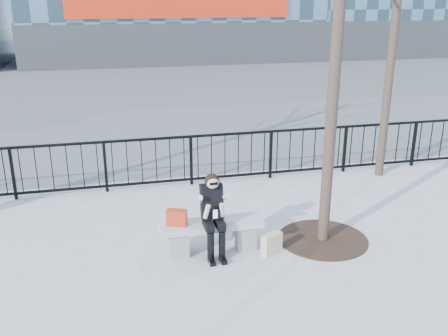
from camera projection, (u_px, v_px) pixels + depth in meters
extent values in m
plane|color=gray|center=(212.00, 249.00, 8.10)|extent=(120.00, 120.00, 0.00)
cube|color=#474747|center=(140.00, 89.00, 21.88)|extent=(60.00, 23.00, 0.01)
cube|color=black|center=(181.00, 137.00, 10.50)|extent=(14.00, 0.05, 0.05)
cube|color=black|center=(182.00, 180.00, 10.82)|extent=(14.00, 0.05, 0.05)
cube|color=#2D2D30|center=(182.00, 45.00, 28.54)|extent=(18.00, 0.08, 2.40)
cube|color=#AC1E0B|center=(181.00, 9.00, 27.83)|extent=(12.60, 0.12, 1.00)
cube|color=#2D2D30|center=(441.00, 39.00, 32.30)|extent=(16.00, 0.08, 2.40)
cylinder|color=black|center=(339.00, 7.00, 7.20)|extent=(0.18, 0.18, 7.50)
cylinder|color=black|center=(396.00, 16.00, 10.33)|extent=(0.18, 0.18, 7.00)
cylinder|color=black|center=(323.00, 239.00, 8.42)|extent=(1.50, 1.50, 0.02)
cube|color=slate|center=(178.00, 242.00, 7.91)|extent=(0.32, 0.38, 0.40)
cube|color=slate|center=(244.00, 235.00, 8.16)|extent=(0.32, 0.38, 0.40)
cube|color=gray|center=(211.00, 225.00, 7.95)|extent=(1.65, 0.46, 0.09)
cube|color=#A72A14|center=(177.00, 218.00, 7.79)|extent=(0.34, 0.25, 0.26)
cube|color=beige|center=(272.00, 244.00, 7.92)|extent=(0.38, 0.29, 0.34)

